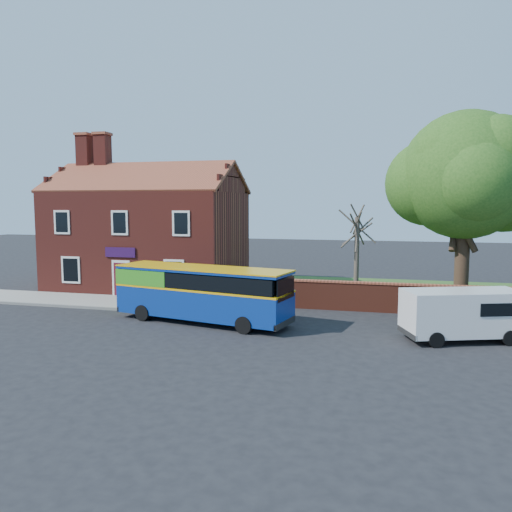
# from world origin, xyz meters

# --- Properties ---
(ground) EXTENTS (120.00, 120.00, 0.00)m
(ground) POSITION_xyz_m (0.00, 0.00, 0.00)
(ground) COLOR black
(ground) RESTS_ON ground
(pavement) EXTENTS (18.00, 3.50, 0.12)m
(pavement) POSITION_xyz_m (-7.00, 5.75, 0.06)
(pavement) COLOR gray
(pavement) RESTS_ON ground
(kerb) EXTENTS (18.00, 0.15, 0.14)m
(kerb) POSITION_xyz_m (-7.00, 4.00, 0.07)
(kerb) COLOR slate
(kerb) RESTS_ON ground
(grass_strip) EXTENTS (26.00, 12.00, 0.04)m
(grass_strip) POSITION_xyz_m (13.00, 13.00, 0.02)
(grass_strip) COLOR #426B28
(grass_strip) RESTS_ON ground
(shop_building) EXTENTS (12.30, 8.13, 10.50)m
(shop_building) POSITION_xyz_m (-7.02, 11.50, 3.41)
(shop_building) COLOR maroon
(shop_building) RESTS_ON ground
(boundary_wall) EXTENTS (22.00, 0.38, 1.60)m
(boundary_wall) POSITION_xyz_m (13.00, 7.00, 0.81)
(boundary_wall) COLOR maroon
(boundary_wall) RESTS_ON ground
(bus) EXTENTS (9.13, 4.08, 2.70)m
(bus) POSITION_xyz_m (-0.20, 2.63, 1.54)
(bus) COLOR navy
(bus) RESTS_ON ground
(van_near) EXTENTS (5.24, 3.44, 2.14)m
(van_near) POSITION_xyz_m (11.85, 2.15, 1.20)
(van_near) COLOR silver
(van_near) RESTS_ON ground
(large_tree) EXTENTS (8.87, 7.02, 10.82)m
(large_tree) POSITION_xyz_m (12.94, 9.90, 7.08)
(large_tree) COLOR black
(large_tree) RESTS_ON ground
(bare_tree) EXTENTS (2.04, 2.43, 5.44)m
(bare_tree) POSITION_xyz_m (7.08, 9.50, 2.79)
(bare_tree) COLOR #4C4238
(bare_tree) RESTS_ON ground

